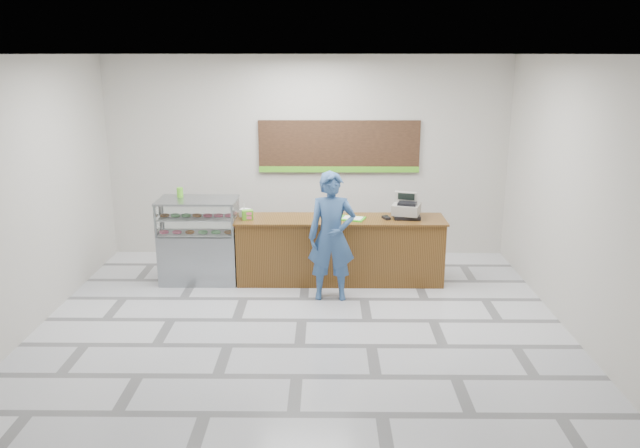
{
  "coord_description": "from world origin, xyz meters",
  "views": [
    {
      "loc": [
        0.32,
        -7.83,
        3.51
      ],
      "look_at": [
        0.24,
        0.9,
        1.12
      ],
      "focal_mm": 35.0,
      "sensor_mm": 36.0,
      "label": 1
    }
  ],
  "objects_px": {
    "cash_register": "(406,208)",
    "customer": "(332,236)",
    "sales_counter": "(340,250)",
    "display_case": "(199,240)",
    "serving_tray": "(351,218)"
  },
  "relations": [
    {
      "from": "serving_tray",
      "to": "customer",
      "type": "height_order",
      "value": "customer"
    },
    {
      "from": "cash_register",
      "to": "display_case",
      "type": "bearing_deg",
      "value": -162.3
    },
    {
      "from": "display_case",
      "to": "cash_register",
      "type": "height_order",
      "value": "cash_register"
    },
    {
      "from": "sales_counter",
      "to": "cash_register",
      "type": "bearing_deg",
      "value": 3.73
    },
    {
      "from": "sales_counter",
      "to": "serving_tray",
      "type": "distance_m",
      "value": 0.55
    },
    {
      "from": "cash_register",
      "to": "customer",
      "type": "height_order",
      "value": "customer"
    },
    {
      "from": "cash_register",
      "to": "customer",
      "type": "xyz_separation_m",
      "value": [
        -1.17,
        -0.79,
        -0.23
      ]
    },
    {
      "from": "sales_counter",
      "to": "cash_register",
      "type": "height_order",
      "value": "cash_register"
    },
    {
      "from": "serving_tray",
      "to": "display_case",
      "type": "bearing_deg",
      "value": -162.6
    },
    {
      "from": "cash_register",
      "to": "serving_tray",
      "type": "distance_m",
      "value": 0.88
    },
    {
      "from": "sales_counter",
      "to": "customer",
      "type": "xyz_separation_m",
      "value": [
        -0.14,
        -0.72,
        0.43
      ]
    },
    {
      "from": "display_case",
      "to": "cash_register",
      "type": "bearing_deg",
      "value": 1.19
    },
    {
      "from": "sales_counter",
      "to": "display_case",
      "type": "height_order",
      "value": "display_case"
    },
    {
      "from": "serving_tray",
      "to": "customer",
      "type": "xyz_separation_m",
      "value": [
        -0.31,
        -0.67,
        -0.09
      ]
    },
    {
      "from": "display_case",
      "to": "serving_tray",
      "type": "height_order",
      "value": "display_case"
    }
  ]
}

